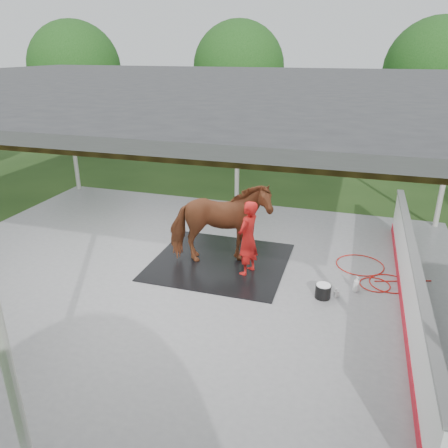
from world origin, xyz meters
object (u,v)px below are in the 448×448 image
(horse, at_px, (220,223))
(handler, at_px, (248,238))
(wash_bucket, at_px, (323,291))
(dasher_board, at_px, (409,284))

(horse, height_order, handler, horse)
(horse, distance_m, handler, 0.81)
(horse, height_order, wash_bucket, horse)
(wash_bucket, bearing_deg, handler, 162.08)
(dasher_board, height_order, wash_bucket, dasher_board)
(dasher_board, distance_m, handler, 3.25)
(dasher_board, xyz_separation_m, horse, (-3.92, 0.85, 0.41))
(horse, bearing_deg, dasher_board, -125.03)
(dasher_board, bearing_deg, wash_bucket, -179.29)
(dasher_board, bearing_deg, horse, 167.80)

